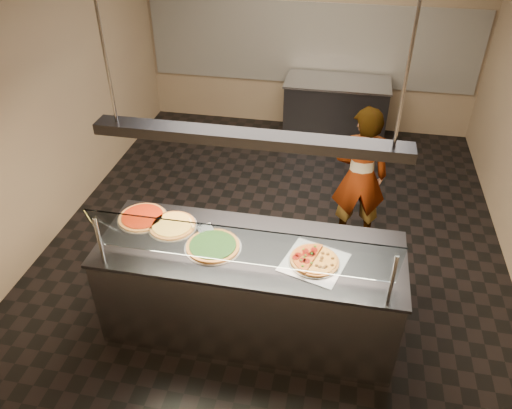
% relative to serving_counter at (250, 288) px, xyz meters
% --- Properties ---
extents(ground, '(5.00, 6.00, 0.02)m').
position_rel_serving_counter_xyz_m(ground, '(0.03, 1.34, -0.48)').
color(ground, black).
rests_on(ground, ground).
extents(wall_back, '(5.00, 0.02, 3.00)m').
position_rel_serving_counter_xyz_m(wall_back, '(0.03, 4.35, 1.03)').
color(wall_back, '#8F7B5C').
rests_on(wall_back, ground).
extents(wall_front, '(5.00, 0.02, 3.00)m').
position_rel_serving_counter_xyz_m(wall_front, '(0.03, -1.67, 1.03)').
color(wall_front, '#8F7B5C').
rests_on(wall_front, ground).
extents(wall_left, '(0.02, 6.00, 3.00)m').
position_rel_serving_counter_xyz_m(wall_left, '(-2.48, 1.34, 1.03)').
color(wall_left, '#8F7B5C').
rests_on(wall_left, ground).
extents(tile_band, '(4.90, 0.02, 1.20)m').
position_rel_serving_counter_xyz_m(tile_band, '(0.03, 4.32, 0.83)').
color(tile_band, silver).
rests_on(tile_band, wall_back).
extents(serving_counter, '(2.56, 0.94, 0.93)m').
position_rel_serving_counter_xyz_m(serving_counter, '(0.00, 0.00, 0.00)').
color(serving_counter, '#B7B7BC').
rests_on(serving_counter, ground).
extents(sneeze_guard, '(2.32, 0.18, 0.54)m').
position_rel_serving_counter_xyz_m(sneeze_guard, '(-0.00, -0.34, 0.76)').
color(sneeze_guard, '#B7B7BC').
rests_on(sneeze_guard, serving_counter).
extents(perforated_tray, '(0.58, 0.58, 0.01)m').
position_rel_serving_counter_xyz_m(perforated_tray, '(0.54, -0.07, 0.47)').
color(perforated_tray, silver).
rests_on(perforated_tray, serving_counter).
extents(half_pizza_pepperoni, '(0.30, 0.43, 0.05)m').
position_rel_serving_counter_xyz_m(half_pizza_pepperoni, '(0.45, -0.07, 0.50)').
color(half_pizza_pepperoni, brown).
rests_on(half_pizza_pepperoni, perforated_tray).
extents(half_pizza_sausage, '(0.30, 0.43, 0.04)m').
position_rel_serving_counter_xyz_m(half_pizza_sausage, '(0.63, -0.08, 0.49)').
color(half_pizza_sausage, brown).
rests_on(half_pizza_sausage, perforated_tray).
extents(pizza_spinach, '(0.48, 0.48, 0.03)m').
position_rel_serving_counter_xyz_m(pizza_spinach, '(-0.30, -0.05, 0.48)').
color(pizza_spinach, silver).
rests_on(pizza_spinach, serving_counter).
extents(pizza_cheese, '(0.43, 0.43, 0.03)m').
position_rel_serving_counter_xyz_m(pizza_cheese, '(-0.73, 0.16, 0.48)').
color(pizza_cheese, silver).
rests_on(pizza_cheese, serving_counter).
extents(pizza_tomato, '(0.45, 0.45, 0.03)m').
position_rel_serving_counter_xyz_m(pizza_tomato, '(-1.03, 0.22, 0.48)').
color(pizza_tomato, silver).
rests_on(pizza_tomato, serving_counter).
extents(pizza_spatula, '(0.27, 0.18, 0.02)m').
position_rel_serving_counter_xyz_m(pizza_spatula, '(-0.51, 0.18, 0.49)').
color(pizza_spatula, '#B7B7BC').
rests_on(pizza_spatula, pizza_spinach).
extents(prep_table, '(1.51, 0.74, 0.93)m').
position_rel_serving_counter_xyz_m(prep_table, '(0.50, 3.89, 0.00)').
color(prep_table, '#2F2F34').
rests_on(prep_table, ground).
extents(worker, '(0.63, 0.45, 1.60)m').
position_rel_serving_counter_xyz_m(worker, '(0.88, 1.52, 0.34)').
color(worker, '#352F3A').
rests_on(worker, ground).
extents(heat_lamp_housing, '(2.30, 0.18, 0.08)m').
position_rel_serving_counter_xyz_m(heat_lamp_housing, '(0.00, 0.00, 1.48)').
color(heat_lamp_housing, '#2F2F34').
rests_on(heat_lamp_housing, ceiling).
extents(lamp_rod_left, '(0.02, 0.02, 1.01)m').
position_rel_serving_counter_xyz_m(lamp_rod_left, '(-1.00, 0.00, 2.03)').
color(lamp_rod_left, '#B7B7BC').
rests_on(lamp_rod_left, ceiling).
extents(lamp_rod_right, '(0.02, 0.02, 1.01)m').
position_rel_serving_counter_xyz_m(lamp_rod_right, '(1.00, 0.00, 2.03)').
color(lamp_rod_right, '#B7B7BC').
rests_on(lamp_rod_right, ceiling).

